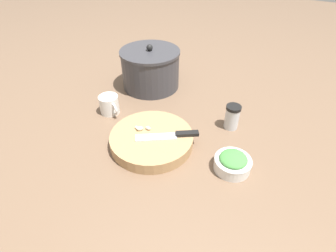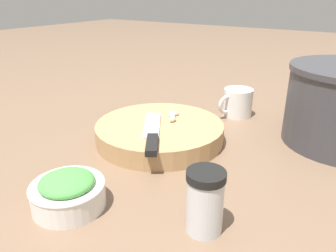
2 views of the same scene
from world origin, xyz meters
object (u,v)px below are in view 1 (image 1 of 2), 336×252
Objects in this scene: cutting_board at (152,139)px; spice_jar at (232,117)px; chef_knife at (170,135)px; garlic_cloves at (142,128)px; herb_bowl at (233,162)px; coffee_mug at (109,105)px; stock_pot at (151,69)px.

cutting_board is 0.32m from spice_jar.
garlic_cloves is (-0.11, -0.02, 0.00)m from chef_knife.
herb_bowl is 0.54m from coffee_mug.
coffee_mug is at bearing -96.98° from stock_pot.
coffee_mug reaches higher than chef_knife.
coffee_mug is at bearing 173.38° from herb_bowl.
coffee_mug is (-0.31, 0.06, -0.01)m from chef_knife.
chef_knife is 0.23m from herb_bowl.
chef_knife is at bearing -127.00° from spice_jar.
chef_knife is at bearing -10.85° from coffee_mug.
stock_pot reaches higher than cutting_board.
cutting_board is at bearing -58.23° from stock_pot.
cutting_board is 4.94× the size of garlic_cloves.
chef_knife is at bearing -49.52° from stock_pot.
chef_knife is at bearing 8.87° from garlic_cloves.
herb_bowl reaches higher than chef_knife.
stock_pot is (-0.51, 0.33, 0.06)m from herb_bowl.
coffee_mug is at bearing 46.06° from chef_knife.
cutting_board is at bearing -133.37° from spice_jar.
coffee_mug is (-0.21, 0.08, -0.01)m from garlic_cloves.
garlic_cloves is 0.61× the size of spice_jar.
herb_bowl is (0.22, -0.00, -0.02)m from chef_knife.
spice_jar reaches higher than coffee_mug.
coffee_mug is at bearing -162.94° from spice_jar.
stock_pot is at bearing 116.84° from garlic_cloves.
stock_pot is (-0.18, 0.35, 0.04)m from garlic_cloves.
spice_jar reaches higher than garlic_cloves.
herb_bowl is at bearing -123.66° from chef_knife.
herb_bowl is at bearing -33.26° from stock_pot.
cutting_board is 0.07m from chef_knife.
cutting_board is at bearing 78.45° from chef_knife.
spice_jar is 0.94× the size of coffee_mug.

